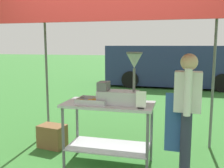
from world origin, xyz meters
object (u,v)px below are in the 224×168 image
Objects in this scene: menu_sign at (141,101)px; donut_fryer at (121,88)px; donut_cart at (109,120)px; supply_crate at (52,136)px; stall_canopy at (110,13)px; van_navy at (175,65)px; donut_tray at (93,101)px; vendor at (187,108)px.

donut_fryer is at bearing 145.71° from menu_sign.
donut_cart reaches higher than supply_crate.
stall_canopy is 6.64× the size of supply_crate.
stall_canopy is 1.49m from donut_cart.
van_navy reaches higher than donut_fryer.
stall_canopy reaches higher than donut_fryer.
donut_tray is at bearing -97.64° from van_navy.
stall_canopy is 4.45× the size of donut_fryer.
donut_tray is 1.95× the size of menu_sign.
stall_canopy is 7.72m from van_navy.
supply_crate is at bearing 169.79° from vendor.
donut_cart is at bearing -19.39° from supply_crate.
vendor reaches higher than menu_sign.
van_navy reaches higher than menu_sign.
menu_sign is 1.87m from supply_crate.
stall_canopy is 1.25m from donut_tray.
donut_fryer is 0.40m from menu_sign.
donut_tray is at bearing -145.71° from stall_canopy.
donut_fryer is 3.15× the size of menu_sign.
menu_sign is at bearing -160.24° from vendor.
donut_fryer is (0.17, 0.01, 0.47)m from donut_cart.
stall_canopy is 1.28m from menu_sign.
donut_cart is 1.09m from vendor.
van_navy is at bearing 83.87° from donut_cart.
donut_cart is 5.58× the size of menu_sign.
supply_crate is (-1.09, 0.38, -0.47)m from donut_cart.
donut_tray is 1.22m from supply_crate.
donut_tray is (-0.21, -0.04, 0.27)m from donut_cart.
vendor reaches higher than supply_crate.
donut_cart is 0.23× the size of van_navy.
donut_fryer is at bearing 179.39° from vendor.
supply_crate is (-2.15, 0.39, -0.71)m from vendor.
donut_tray is at bearing -172.46° from donut_fryer.
van_navy is (0.82, 7.67, 0.22)m from donut_cart.
stall_canopy is 0.57× the size of van_navy.
menu_sign is at bearing -20.61° from supply_crate.
donut_cart is at bearing -90.00° from stall_canopy.
supply_crate is at bearing -104.71° from van_navy.
donut_fryer is at bearing -94.88° from van_navy.
van_navy reaches higher than donut_cart.
stall_canopy is at bearing 151.42° from donut_fryer.
donut_cart is 2.86× the size of donut_tray.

